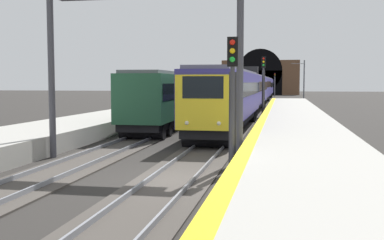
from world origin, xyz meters
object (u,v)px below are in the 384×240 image
object	(u,v)px
railway_signal_far	(275,83)
overhead_signal_gantry	(142,24)
railway_signal_near	(232,91)
catenary_mast_near	(304,80)
train_main_approaching	(256,89)
train_adjacent_platform	(213,91)
railway_signal_mid	(263,81)

from	to	relation	value
railway_signal_far	overhead_signal_gantry	size ratio (longest dim) A/B	0.64
railway_signal_near	catenary_mast_near	size ratio (longest dim) A/B	0.69
catenary_mast_near	train_main_approaching	bearing A→B (deg)	162.02
catenary_mast_near	train_adjacent_platform	bearing A→B (deg)	159.03
train_main_approaching	railway_signal_mid	world-z (taller)	railway_signal_mid
railway_signal_near	overhead_signal_gantry	bearing A→B (deg)	-117.35
train_adjacent_platform	railway_signal_near	size ratio (longest dim) A/B	12.63
railway_signal_mid	catenary_mast_near	distance (m)	41.14
train_main_approaching	catenary_mast_near	size ratio (longest dim) A/B	11.77
railway_signal_mid	railway_signal_far	xyz separation A→B (m)	(65.27, 0.00, -0.26)
train_main_approaching	catenary_mast_near	world-z (taller)	catenary_mast_near
catenary_mast_near	railway_signal_near	bearing A→B (deg)	175.52
overhead_signal_gantry	train_adjacent_platform	bearing A→B (deg)	3.52
train_main_approaching	railway_signal_far	size ratio (longest dim) A/B	15.54
train_adjacent_platform	railway_signal_mid	size ratio (longest dim) A/B	10.90
train_main_approaching	train_adjacent_platform	xyz separation A→B (m)	(-8.28, 4.47, -0.08)
train_adjacent_platform	railway_signal_far	bearing A→B (deg)	-7.38
overhead_signal_gantry	catenary_mast_near	size ratio (longest dim) A/B	1.18
railway_signal_mid	catenary_mast_near	world-z (taller)	catenary_mast_near
catenary_mast_near	railway_signal_mid	bearing A→B (deg)	172.49
overhead_signal_gantry	catenary_mast_near	distance (m)	67.24
railway_signal_far	train_main_approaching	bearing A→B (deg)	-2.16
railway_signal_mid	train_adjacent_platform	bearing A→B (deg)	-149.44
railway_signal_mid	overhead_signal_gantry	bearing A→B (deg)	-8.79
railway_signal_near	catenary_mast_near	world-z (taller)	catenary_mast_near
overhead_signal_gantry	railway_signal_near	bearing A→B (deg)	-117.35
overhead_signal_gantry	train_main_approaching	bearing A→B (deg)	-2.87
train_adjacent_platform	railway_signal_near	xyz separation A→B (m)	(-38.36, -6.22, 0.69)
railway_signal_near	railway_signal_mid	distance (m)	27.83
train_main_approaching	railway_signal_far	world-z (taller)	railway_signal_far
train_main_approaching	train_adjacent_platform	bearing A→B (deg)	-27.73
train_adjacent_platform	railway_signal_far	xyz separation A→B (m)	(54.74, -6.22, 0.86)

